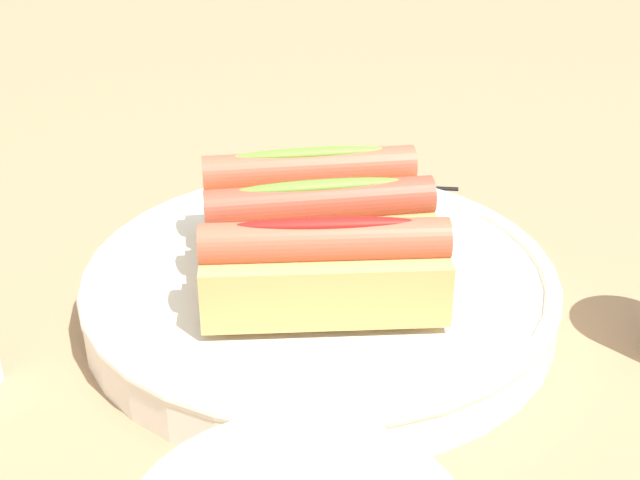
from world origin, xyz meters
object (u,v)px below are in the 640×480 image
Objects in this scene: hotdog_side at (332,271)px; hotdog_back at (320,230)px; chopstick_near at (336,182)px; hotdog_front at (310,194)px; serving_bowl at (320,287)px.

hotdog_back is at bearing -72.98° from hotdog_side.
hotdog_back is 0.22m from chopstick_near.
hotdog_side is 0.27m from chopstick_near.
hotdog_front is 0.72× the size of chopstick_near.
hotdog_front is 0.06m from hotdog_back.
hotdog_front is at bearing -72.98° from hotdog_back.
hotdog_back and hotdog_side have the same top height.
hotdog_side is at bearing 107.02° from serving_bowl.
chopstick_near is (0.00, -0.16, -0.06)m from hotdog_front.
hotdog_back is 0.72× the size of chopstick_near.
hotdog_side is (-0.03, 0.11, 0.00)m from hotdog_front.
chopstick_near is (0.02, -0.21, -0.02)m from serving_bowl.
hotdog_back reaches higher than serving_bowl.
hotdog_side is at bearing 107.02° from hotdog_back.
hotdog_side reaches higher than serving_bowl.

